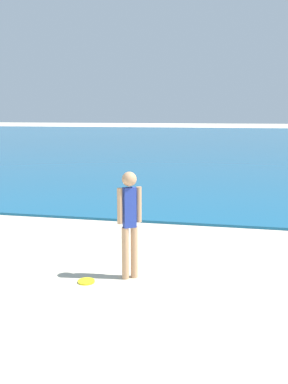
% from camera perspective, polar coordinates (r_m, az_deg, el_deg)
% --- Properties ---
extents(water, '(160.00, 60.00, 0.06)m').
position_cam_1_polar(water, '(38.81, 8.91, 7.26)').
color(water, '#14567F').
rests_on(water, ground).
extents(person_standing, '(0.32, 0.23, 1.60)m').
position_cam_1_polar(person_standing, '(5.96, -2.02, -3.74)').
color(person_standing, tan).
rests_on(person_standing, ground).
extents(frisbee, '(0.25, 0.25, 0.03)m').
position_cam_1_polar(frisbee, '(6.15, -8.03, -12.19)').
color(frisbee, yellow).
rests_on(frisbee, ground).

